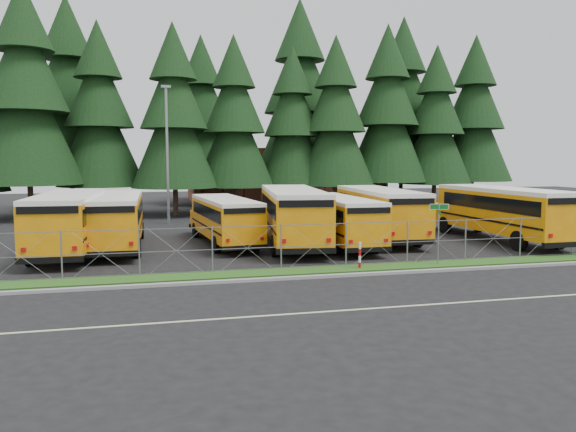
# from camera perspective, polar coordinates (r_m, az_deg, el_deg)

# --- Properties ---
(ground) EXTENTS (120.00, 120.00, 0.00)m
(ground) POSITION_cam_1_polar(r_m,az_deg,el_deg) (26.81, 7.19, -4.60)
(ground) COLOR black
(ground) RESTS_ON ground
(curb) EXTENTS (50.00, 0.25, 0.12)m
(curb) POSITION_cam_1_polar(r_m,az_deg,el_deg) (23.98, 9.87, -5.73)
(curb) COLOR gray
(curb) RESTS_ON ground
(grass_verge) EXTENTS (50.00, 1.40, 0.06)m
(grass_verge) POSITION_cam_1_polar(r_m,az_deg,el_deg) (25.25, 8.58, -5.20)
(grass_verge) COLOR #214814
(grass_verge) RESTS_ON ground
(road_lane_line) EXTENTS (50.00, 0.12, 0.01)m
(road_lane_line) POSITION_cam_1_polar(r_m,az_deg,el_deg) (19.73, 15.65, -8.55)
(road_lane_line) COLOR beige
(road_lane_line) RESTS_ON ground
(chainlink_fence) EXTENTS (44.00, 0.10, 2.00)m
(chainlink_fence) POSITION_cam_1_polar(r_m,az_deg,el_deg) (25.72, 8.02, -2.79)
(chainlink_fence) COLOR gray
(chainlink_fence) RESTS_ON ground
(brick_building) EXTENTS (22.00, 10.00, 6.00)m
(brick_building) POSITION_cam_1_polar(r_m,az_deg,el_deg) (66.45, -0.36, 4.26)
(brick_building) COLOR brown
(brick_building) RESTS_ON ground
(bus_0) EXTENTS (3.11, 11.84, 3.09)m
(bus_0) POSITION_cam_1_polar(r_m,az_deg,el_deg) (30.87, -21.25, -0.68)
(bus_0) COLOR orange
(bus_0) RESTS_ON ground
(bus_1) EXTENTS (2.76, 11.20, 2.93)m
(bus_1) POSITION_cam_1_polar(r_m,az_deg,el_deg) (31.56, -17.02, -0.55)
(bus_1) COLOR orange
(bus_1) RESTS_ON ground
(bus_3) EXTENTS (3.32, 10.26, 2.64)m
(bus_3) POSITION_cam_1_polar(r_m,az_deg,el_deg) (31.93, -6.53, -0.51)
(bus_3) COLOR orange
(bus_3) RESTS_ON ground
(bus_4) EXTENTS (4.43, 12.43, 3.19)m
(bus_4) POSITION_cam_1_polar(r_m,az_deg,el_deg) (31.21, 0.40, -0.12)
(bus_4) COLOR orange
(bus_4) RESTS_ON ground
(bus_5) EXTENTS (2.51, 10.44, 2.73)m
(bus_5) POSITION_cam_1_polar(r_m,az_deg,el_deg) (31.38, 4.95, -0.53)
(bus_5) COLOR orange
(bus_5) RESTS_ON ground
(bus_6) EXTENTS (3.56, 11.78, 3.05)m
(bus_6) POSITION_cam_1_polar(r_m,az_deg,el_deg) (34.24, 9.05, 0.22)
(bus_6) COLOR orange
(bus_6) RESTS_ON ground
(bus_east) EXTENTS (3.03, 12.07, 3.15)m
(bus_east) POSITION_cam_1_polar(r_m,az_deg,el_deg) (35.26, 20.68, 0.16)
(bus_east) COLOR orange
(bus_east) RESTS_ON ground
(street_sign) EXTENTS (0.81, 0.54, 2.81)m
(street_sign) POSITION_cam_1_polar(r_m,az_deg,el_deg) (26.25, 15.07, -0.49)
(street_sign) COLOR gray
(street_sign) RESTS_ON ground
(striped_bollard) EXTENTS (0.11, 0.11, 1.20)m
(striped_bollard) POSITION_cam_1_polar(r_m,az_deg,el_deg) (24.86, 7.31, -4.02)
(striped_bollard) COLOR #B20C0C
(striped_bollard) RESTS_ON ground
(light_standard) EXTENTS (0.70, 0.35, 10.14)m
(light_standard) POSITION_cam_1_polar(r_m,az_deg,el_deg) (42.39, -12.17, 6.61)
(light_standard) COLOR gray
(light_standard) RESTS_ON ground
(conifer_1) EXTENTS (8.54, 8.54, 18.88)m
(conifer_1) POSITION_cam_1_polar(r_m,az_deg,el_deg) (49.84, -25.06, 10.60)
(conifer_1) COLOR black
(conifer_1) RESTS_ON ground
(conifer_2) EXTENTS (7.52, 7.52, 16.63)m
(conifer_2) POSITION_cam_1_polar(r_m,az_deg,el_deg) (51.67, -18.60, 9.41)
(conifer_2) COLOR black
(conifer_2) RESTS_ON ground
(conifer_3) EXTENTS (7.33, 7.33, 16.22)m
(conifer_3) POSITION_cam_1_polar(r_m,az_deg,el_deg) (48.87, -11.51, 9.57)
(conifer_3) COLOR black
(conifer_3) RESTS_ON ground
(conifer_4) EXTENTS (7.14, 7.14, 15.78)m
(conifer_4) POSITION_cam_1_polar(r_m,az_deg,el_deg) (50.95, -5.48, 9.26)
(conifer_4) COLOR black
(conifer_4) RESTS_ON ground
(conifer_5) EXTENTS (6.91, 6.91, 15.29)m
(conifer_5) POSITION_cam_1_polar(r_m,az_deg,el_deg) (53.03, 0.45, 8.88)
(conifer_5) COLOR black
(conifer_5) RESTS_ON ground
(conifer_6) EXTENTS (7.28, 7.28, 16.11)m
(conifer_6) POSITION_cam_1_polar(r_m,az_deg,el_deg) (52.67, 4.85, 9.33)
(conifer_6) COLOR black
(conifer_6) RESTS_ON ground
(conifer_7) EXTENTS (8.01, 8.01, 17.72)m
(conifer_7) POSITION_cam_1_polar(r_m,az_deg,el_deg) (56.01, 10.01, 9.87)
(conifer_7) COLOR black
(conifer_7) RESTS_ON ground
(conifer_8) EXTENTS (7.22, 7.22, 15.96)m
(conifer_8) POSITION_cam_1_polar(r_m,az_deg,el_deg) (58.07, 14.77, 8.76)
(conifer_8) COLOR black
(conifer_8) RESTS_ON ground
(conifer_9) EXTENTS (7.87, 7.87, 17.40)m
(conifer_9) POSITION_cam_1_polar(r_m,az_deg,el_deg) (61.59, 18.36, 9.15)
(conifer_9) COLOR black
(conifer_9) RESTS_ON ground
(conifer_10) EXTENTS (9.02, 9.02, 19.95)m
(conifer_10) POSITION_cam_1_polar(r_m,az_deg,el_deg) (57.40, -21.35, 10.59)
(conifer_10) COLOR black
(conifer_10) RESTS_ON ground
(conifer_11) EXTENTS (7.96, 7.96, 17.61)m
(conifer_11) POSITION_cam_1_polar(r_m,az_deg,el_deg) (60.14, -8.75, 9.56)
(conifer_11) COLOR black
(conifer_11) RESTS_ON ground
(conifer_12) EXTENTS (9.43, 9.43, 20.86)m
(conifer_12) POSITION_cam_1_polar(r_m,az_deg,el_deg) (58.20, 1.20, 11.36)
(conifer_12) COLOR black
(conifer_12) RESTS_ON ground
(conifer_13) EXTENTS (8.96, 8.96, 19.81)m
(conifer_13) POSITION_cam_1_polar(r_m,az_deg,el_deg) (62.33, 11.54, 10.39)
(conifer_13) COLOR black
(conifer_13) RESTS_ON ground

